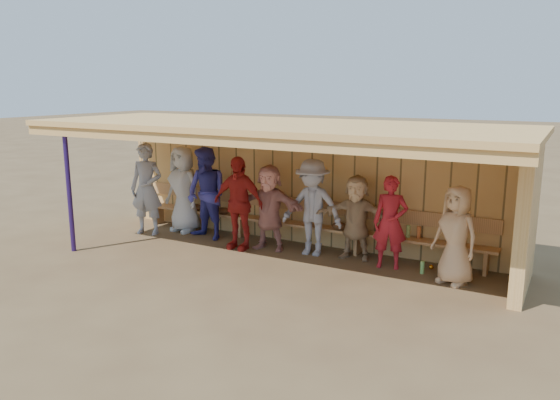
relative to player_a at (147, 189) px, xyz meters
The scene contains 13 objects.
ground 3.36m from the player_a, ahead, with size 90.00×90.00×0.00m, color brown.
player_a is the anchor object (origin of this frame).
player_b 0.77m from the player_a, 44.55° to the left, with size 0.91×0.59×1.87m, color silver.
player_c 1.40m from the player_a, 11.76° to the left, with size 0.93×0.73×1.92m, color #383696.
player_d 2.30m from the player_a, ahead, with size 1.07×0.44×1.82m, color #B3211C.
player_e 3.75m from the player_a, ahead, with size 1.17×0.67×1.82m, color #98969F.
player_f 4.57m from the player_a, ahead, with size 1.45×0.46×1.56m, color tan.
player_g 5.26m from the player_a, ahead, with size 0.59×0.39×1.63m, color #B01C25.
player_h 6.41m from the player_a, ahead, with size 0.79×0.51×1.61m, color tan.
player_extra 2.87m from the player_a, ahead, with size 1.55×0.49×1.67m, color tan.
dugout_structure 3.68m from the player_a, ahead, with size 8.80×3.20×2.50m.
bench 3.34m from the player_a, 14.82° to the left, with size 7.60×0.34×0.93m.
dugout_equipment 2.99m from the player_a, 14.07° to the left, with size 5.71×0.62×0.80m.
Camera 1 is at (4.80, -8.34, 3.14)m, focal length 35.00 mm.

